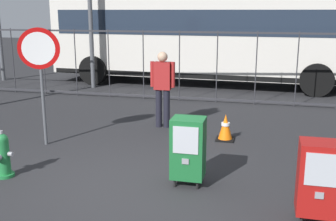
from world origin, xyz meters
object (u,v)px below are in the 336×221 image
Objects in this scene: bus_near at (205,35)px; stop_sign at (40,62)px; pedestrian at (163,85)px; newspaper_box_secondary at (318,178)px; fire_hydrant at (3,155)px; newspaper_box_primary at (188,148)px; traffic_cone at (225,127)px.

stop_sign is at bearing -101.89° from bus_near.
pedestrian is (1.90, 1.74, -0.65)m from stop_sign.
newspaper_box_secondary is 0.10× the size of bus_near.
newspaper_box_secondary is (4.56, -0.34, 0.22)m from fire_hydrant.
newspaper_box_primary is 1.87m from newspaper_box_secondary.
traffic_cone is 6.68m from bus_near.
newspaper_box_primary is 0.10× the size of bus_near.
newspaper_box_secondary reaches higher than traffic_cone.
fire_hydrant is 0.07× the size of bus_near.
traffic_cone is 0.05× the size of bus_near.
bus_near is at bearing 75.40° from stop_sign.
traffic_cone is at bearing -74.89° from bus_near.
bus_near reaches higher than newspaper_box_secondary.
pedestrian is (-1.13, 2.93, 0.38)m from newspaper_box_primary.
bus_near is at bearing 89.47° from pedestrian.
pedestrian is 5.79m from bus_near.
newspaper_box_primary is 0.46× the size of stop_sign.
bus_near is (0.05, 5.74, 0.76)m from pedestrian.
traffic_cone is (0.32, 2.30, -0.31)m from newspaper_box_primary.
newspaper_box_primary and newspaper_box_secondary have the same top height.
newspaper_box_secondary is at bearing -64.98° from traffic_cone.
fire_hydrant is at bearing -83.00° from stop_sign.
newspaper_box_primary is 2.34m from traffic_cone.
newspaper_box_primary is at bearing -68.89° from pedestrian.
traffic_cone is at bearing 18.33° from stop_sign.
pedestrian is 3.15× the size of traffic_cone.
bus_near is (-1.40, 6.37, 1.45)m from traffic_cone.
newspaper_box_secondary is (1.73, -0.72, 0.00)m from newspaper_box_primary.
stop_sign is at bearing 158.12° from newspaper_box_secondary.
stop_sign is 2.65m from pedestrian.
traffic_cone is at bearing 115.02° from newspaper_box_secondary.
newspaper_box_secondary reaches higher than fire_hydrant.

